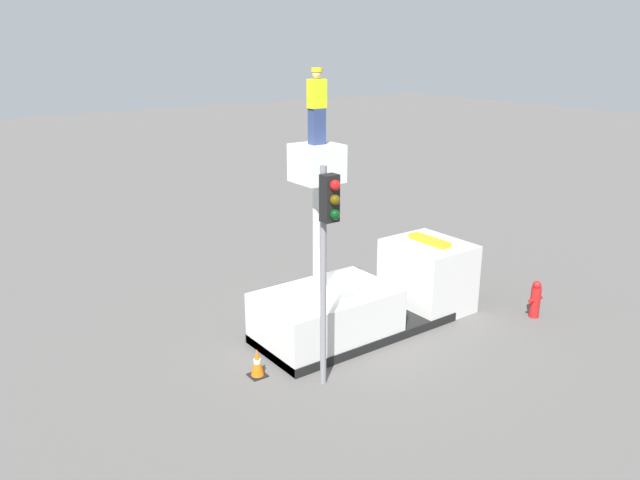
{
  "coord_description": "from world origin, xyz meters",
  "views": [
    {
      "loc": [
        -9.85,
        -11.9,
        7.5
      ],
      "look_at": [
        -1.77,
        -0.83,
        3.15
      ],
      "focal_mm": 35.0,
      "sensor_mm": 36.0,
      "label": 1
    }
  ],
  "objects_px": {
    "bucket_truck": "(370,296)",
    "worker": "(317,106)",
    "fire_hydrant": "(535,299)",
    "traffic_cone_rear": "(257,363)",
    "traffic_light_pole": "(327,236)"
  },
  "relations": [
    {
      "from": "bucket_truck",
      "to": "worker",
      "type": "xyz_separation_m",
      "value": [
        -1.76,
        0.0,
        5.17
      ]
    },
    {
      "from": "worker",
      "to": "fire_hydrant",
      "type": "xyz_separation_m",
      "value": [
        6.0,
        -2.3,
        -5.55
      ]
    },
    {
      "from": "traffic_cone_rear",
      "to": "worker",
      "type": "bearing_deg",
      "value": 13.5
    },
    {
      "from": "worker",
      "to": "fire_hydrant",
      "type": "relative_size",
      "value": 1.59
    },
    {
      "from": "worker",
      "to": "traffic_light_pole",
      "type": "relative_size",
      "value": 0.34
    },
    {
      "from": "bucket_truck",
      "to": "traffic_cone_rear",
      "type": "xyz_separation_m",
      "value": [
        -3.87,
        -0.5,
        -0.58
      ]
    },
    {
      "from": "worker",
      "to": "traffic_light_pole",
      "type": "height_order",
      "value": "worker"
    },
    {
      "from": "bucket_truck",
      "to": "traffic_light_pole",
      "type": "bearing_deg",
      "value": -147.15
    },
    {
      "from": "traffic_light_pole",
      "to": "fire_hydrant",
      "type": "relative_size",
      "value": 4.63
    },
    {
      "from": "bucket_truck",
      "to": "traffic_light_pole",
      "type": "distance_m",
      "value": 4.28
    },
    {
      "from": "worker",
      "to": "traffic_light_pole",
      "type": "distance_m",
      "value": 3.25
    },
    {
      "from": "bucket_truck",
      "to": "worker",
      "type": "bearing_deg",
      "value": 180.0
    },
    {
      "from": "worker",
      "to": "fire_hydrant",
      "type": "height_order",
      "value": "worker"
    },
    {
      "from": "bucket_truck",
      "to": "traffic_light_pole",
      "type": "height_order",
      "value": "bucket_truck"
    },
    {
      "from": "traffic_light_pole",
      "to": "fire_hydrant",
      "type": "bearing_deg",
      "value": -4.03
    }
  ]
}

